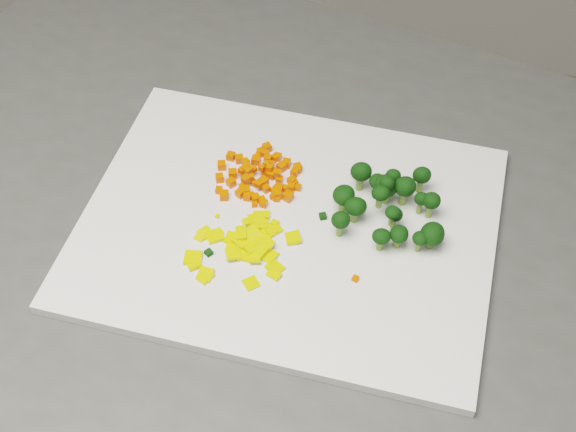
# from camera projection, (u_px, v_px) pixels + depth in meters

# --- Properties ---
(counter_block) EXTENTS (1.13, 0.96, 0.90)m
(counter_block) POSITION_uv_depth(u_px,v_px,m) (291.00, 418.00, 1.15)
(counter_block) COLOR #42423F
(counter_block) RESTS_ON ground
(cutting_board) EXTENTS (0.43, 0.36, 0.01)m
(cutting_board) POSITION_uv_depth(u_px,v_px,m) (288.00, 226.00, 0.79)
(cutting_board) COLOR white
(cutting_board) RESTS_ON counter_block
(carrot_pile) EXTENTS (0.09, 0.09, 0.02)m
(carrot_pile) POSITION_uv_depth(u_px,v_px,m) (258.00, 170.00, 0.81)
(carrot_pile) COLOR #EE4402
(carrot_pile) RESTS_ON cutting_board
(pepper_pile) EXTENTS (0.10, 0.10, 0.01)m
(pepper_pile) POSITION_uv_depth(u_px,v_px,m) (244.00, 246.00, 0.75)
(pepper_pile) COLOR yellow
(pepper_pile) RESTS_ON cutting_board
(broccoli_pile) EXTENTS (0.11, 0.11, 0.05)m
(broccoli_pile) POSITION_uv_depth(u_px,v_px,m) (390.00, 201.00, 0.77)
(broccoli_pile) COLOR black
(broccoli_pile) RESTS_ON cutting_board
(carrot_cube_0) EXTENTS (0.01, 0.01, 0.01)m
(carrot_cube_0) POSITION_uv_depth(u_px,v_px,m) (264.00, 204.00, 0.79)
(carrot_cube_0) COLOR #EE4402
(carrot_cube_0) RESTS_ON carrot_pile
(carrot_cube_1) EXTENTS (0.01, 0.01, 0.01)m
(carrot_cube_1) POSITION_uv_depth(u_px,v_px,m) (281.00, 167.00, 0.83)
(carrot_cube_1) COLOR #EE4402
(carrot_cube_1) RESTS_ON carrot_pile
(carrot_cube_2) EXTENTS (0.01, 0.01, 0.01)m
(carrot_cube_2) POSITION_uv_depth(u_px,v_px,m) (240.00, 193.00, 0.80)
(carrot_cube_2) COLOR #EE4402
(carrot_cube_2) RESTS_ON carrot_pile
(carrot_cube_3) EXTENTS (0.01, 0.01, 0.01)m
(carrot_cube_3) POSITION_uv_depth(u_px,v_px,m) (278.00, 173.00, 0.81)
(carrot_cube_3) COLOR #EE4402
(carrot_cube_3) RESTS_ON carrot_pile
(carrot_cube_4) EXTENTS (0.01, 0.01, 0.01)m
(carrot_cube_4) POSITION_uv_depth(u_px,v_px,m) (264.00, 173.00, 0.82)
(carrot_cube_4) COLOR #EE4402
(carrot_cube_4) RESTS_ON carrot_pile
(carrot_cube_5) EXTENTS (0.01, 0.01, 0.01)m
(carrot_cube_5) POSITION_uv_depth(u_px,v_px,m) (224.00, 196.00, 0.80)
(carrot_cube_5) COLOR #EE4402
(carrot_cube_5) RESTS_ON carrot_pile
(carrot_cube_6) EXTENTS (0.01, 0.01, 0.01)m
(carrot_cube_6) POSITION_uv_depth(u_px,v_px,m) (274.00, 197.00, 0.80)
(carrot_cube_6) COLOR #EE4402
(carrot_cube_6) RESTS_ON carrot_pile
(carrot_cube_7) EXTENTS (0.01, 0.01, 0.01)m
(carrot_cube_7) POSITION_uv_depth(u_px,v_px,m) (251.00, 177.00, 0.81)
(carrot_cube_7) COLOR #EE4402
(carrot_cube_7) RESTS_ON carrot_pile
(carrot_cube_8) EXTENTS (0.01, 0.01, 0.01)m
(carrot_cube_8) POSITION_uv_depth(u_px,v_px,m) (243.00, 186.00, 0.81)
(carrot_cube_8) COLOR #EE4402
(carrot_cube_8) RESTS_ON carrot_pile
(carrot_cube_9) EXTENTS (0.01, 0.01, 0.01)m
(carrot_cube_9) POSITION_uv_depth(u_px,v_px,m) (247.00, 197.00, 0.80)
(carrot_cube_9) COLOR #EE4402
(carrot_cube_9) RESTS_ON carrot_pile
(carrot_cube_10) EXTENTS (0.01, 0.01, 0.01)m
(carrot_cube_10) POSITION_uv_depth(u_px,v_px,m) (277.00, 199.00, 0.80)
(carrot_cube_10) COLOR #EE4402
(carrot_cube_10) RESTS_ON carrot_pile
(carrot_cube_11) EXTENTS (0.01, 0.01, 0.01)m
(carrot_cube_11) POSITION_uv_depth(u_px,v_px,m) (266.00, 164.00, 0.82)
(carrot_cube_11) COLOR #EE4402
(carrot_cube_11) RESTS_ON carrot_pile
(carrot_cube_12) EXTENTS (0.01, 0.01, 0.01)m
(carrot_cube_12) POSITION_uv_depth(u_px,v_px,m) (294.00, 172.00, 0.82)
(carrot_cube_12) COLOR #EE4402
(carrot_cube_12) RESTS_ON carrot_pile
(carrot_cube_13) EXTENTS (0.01, 0.01, 0.01)m
(carrot_cube_13) POSITION_uv_depth(u_px,v_px,m) (255.00, 183.00, 0.81)
(carrot_cube_13) COLOR #EE4402
(carrot_cube_13) RESTS_ON carrot_pile
(carrot_cube_14) EXTENTS (0.01, 0.01, 0.01)m
(carrot_cube_14) POSITION_uv_depth(u_px,v_px,m) (242.00, 170.00, 0.82)
(carrot_cube_14) COLOR #EE4402
(carrot_cube_14) RESTS_ON carrot_pile
(carrot_cube_15) EXTENTS (0.01, 0.01, 0.01)m
(carrot_cube_15) POSITION_uv_depth(u_px,v_px,m) (286.00, 163.00, 0.83)
(carrot_cube_15) COLOR #EE4402
(carrot_cube_15) RESTS_ON carrot_pile
(carrot_cube_16) EXTENTS (0.01, 0.01, 0.01)m
(carrot_cube_16) POSITION_uv_depth(u_px,v_px,m) (278.00, 193.00, 0.80)
(carrot_cube_16) COLOR #EE4402
(carrot_cube_16) RESTS_ON carrot_pile
(carrot_cube_17) EXTENTS (0.01, 0.01, 0.01)m
(carrot_cube_17) POSITION_uv_depth(u_px,v_px,m) (259.00, 185.00, 0.80)
(carrot_cube_17) COLOR #EE4402
(carrot_cube_17) RESTS_ON carrot_pile
(carrot_cube_18) EXTENTS (0.01, 0.01, 0.01)m
(carrot_cube_18) POSITION_uv_depth(u_px,v_px,m) (246.00, 191.00, 0.80)
(carrot_cube_18) COLOR #EE4402
(carrot_cube_18) RESTS_ON carrot_pile
(carrot_cube_19) EXTENTS (0.01, 0.01, 0.01)m
(carrot_cube_19) POSITION_uv_depth(u_px,v_px,m) (274.00, 192.00, 0.80)
(carrot_cube_19) COLOR #EE4402
(carrot_cube_19) RESTS_ON carrot_pile
(carrot_cube_20) EXTENTS (0.01, 0.01, 0.01)m
(carrot_cube_20) POSITION_uv_depth(u_px,v_px,m) (231.00, 183.00, 0.81)
(carrot_cube_20) COLOR #EE4402
(carrot_cube_20) RESTS_ON carrot_pile
(carrot_cube_21) EXTENTS (0.01, 0.01, 0.01)m
(carrot_cube_21) POSITION_uv_depth(u_px,v_px,m) (246.00, 179.00, 0.81)
(carrot_cube_21) COLOR #EE4402
(carrot_cube_21) RESTS_ON carrot_pile
(carrot_cube_22) EXTENTS (0.01, 0.01, 0.01)m
(carrot_cube_22) POSITION_uv_depth(u_px,v_px,m) (261.00, 152.00, 0.84)
(carrot_cube_22) COLOR #EE4402
(carrot_cube_22) RESTS_ON carrot_pile
(carrot_cube_23) EXTENTS (0.01, 0.01, 0.01)m
(carrot_cube_23) POSITION_uv_depth(u_px,v_px,m) (242.00, 188.00, 0.81)
(carrot_cube_23) COLOR #EE4402
(carrot_cube_23) RESTS_ON carrot_pile
(carrot_cube_24) EXTENTS (0.01, 0.01, 0.01)m
(carrot_cube_24) POSITION_uv_depth(u_px,v_px,m) (271.00, 164.00, 0.83)
(carrot_cube_24) COLOR #EE4402
(carrot_cube_24) RESTS_ON carrot_pile
(carrot_cube_25) EXTENTS (0.01, 0.01, 0.01)m
(carrot_cube_25) POSITION_uv_depth(u_px,v_px,m) (220.00, 178.00, 0.82)
(carrot_cube_25) COLOR #EE4402
(carrot_cube_25) RESTS_ON carrot_pile
(carrot_cube_26) EXTENTS (0.01, 0.01, 0.01)m
(carrot_cube_26) POSITION_uv_depth(u_px,v_px,m) (278.00, 157.00, 0.84)
(carrot_cube_26) COLOR #EE4402
(carrot_cube_26) RESTS_ON carrot_pile
(carrot_cube_27) EXTENTS (0.01, 0.01, 0.01)m
(carrot_cube_27) POSITION_uv_depth(u_px,v_px,m) (267.00, 148.00, 0.84)
(carrot_cube_27) COLOR #EE4402
(carrot_cube_27) RESTS_ON carrot_pile
(carrot_cube_28) EXTENTS (0.01, 0.01, 0.01)m
(carrot_cube_28) POSITION_uv_depth(u_px,v_px,m) (298.00, 167.00, 0.83)
(carrot_cube_28) COLOR #EE4402
(carrot_cube_28) RESTS_ON carrot_pile
(carrot_cube_29) EXTENTS (0.01, 0.01, 0.01)m
(carrot_cube_29) POSITION_uv_depth(u_px,v_px,m) (298.00, 187.00, 0.81)
(carrot_cube_29) COLOR #EE4402
(carrot_cube_29) RESTS_ON carrot_pile
(carrot_cube_30) EXTENTS (0.01, 0.01, 0.01)m
(carrot_cube_30) POSITION_uv_depth(u_px,v_px,m) (219.00, 190.00, 0.81)
(carrot_cube_30) COLOR #EE4402
(carrot_cube_30) RESTS_ON carrot_pile
(carrot_cube_31) EXTENTS (0.01, 0.01, 0.01)m
(carrot_cube_31) POSITION_uv_depth(u_px,v_px,m) (277.00, 194.00, 0.80)
(carrot_cube_31) COLOR #EE4402
(carrot_cube_31) RESTS_ON carrot_pile
(carrot_cube_32) EXTENTS (0.01, 0.01, 0.01)m
(carrot_cube_32) POSITION_uv_depth(u_px,v_px,m) (270.00, 168.00, 0.82)
(carrot_cube_32) COLOR #EE4402
(carrot_cube_32) RESTS_ON carrot_pile
(carrot_cube_33) EXTENTS (0.01, 0.01, 0.01)m
(carrot_cube_33) POSITION_uv_depth(u_px,v_px,m) (263.00, 182.00, 0.81)
(carrot_cube_33) COLOR #EE4402
(carrot_cube_33) RESTS_ON carrot_pile
(carrot_cube_34) EXTENTS (0.01, 0.01, 0.01)m
(carrot_cube_34) POSITION_uv_depth(u_px,v_px,m) (276.00, 173.00, 0.82)
(carrot_cube_34) COLOR #EE4402
(carrot_cube_34) RESTS_ON carrot_pile
(carrot_cube_35) EXTENTS (0.01, 0.01, 0.01)m
(carrot_cube_35) POSITION_uv_depth(u_px,v_px,m) (246.00, 169.00, 0.82)
(carrot_cube_35) COLOR #EE4402
(carrot_cube_35) RESTS_ON carrot_pile
(carrot_cube_36) EXTENTS (0.01, 0.01, 0.01)m
(carrot_cube_36) POSITION_uv_depth(u_px,v_px,m) (256.00, 160.00, 0.83)
(carrot_cube_36) COLOR #EE4402
(carrot_cube_36) RESTS_ON carrot_pile
(carrot_cube_37) EXTENTS (0.01, 0.01, 0.01)m
(carrot_cube_37) POSITION_uv_depth(u_px,v_px,m) (233.00, 174.00, 0.82)
(carrot_cube_37) COLOR #EE4402
(carrot_cube_37) RESTS_ON carrot_pile
(carrot_cube_38) EXTENTS (0.01, 0.01, 0.01)m
(carrot_cube_38) POSITION_uv_depth(u_px,v_px,m) (254.00, 169.00, 0.82)
(carrot_cube_38) COLOR #EE4402
(carrot_cube_38) RESTS_ON carrot_pile
(carrot_cube_39) EXTENTS (0.01, 0.01, 0.01)m
(carrot_cube_39) POSITION_uv_depth(u_px,v_px,m) (222.00, 165.00, 0.83)
(carrot_cube_39) COLOR #EE4402
(carrot_cube_39) RESTS_ON carrot_pile
(carrot_cube_40) EXTENTS (0.01, 0.01, 0.01)m
(carrot_cube_40) POSITION_uv_depth(u_px,v_px,m) (268.00, 167.00, 0.83)
(carrot_cube_40) COLOR #EE4402
(carrot_cube_40) RESTS_ON carrot_pile
(carrot_cube_41) EXTENTS (0.01, 0.01, 0.01)m
(carrot_cube_41) POSITION_uv_depth(u_px,v_px,m) (297.00, 169.00, 0.82)
(carrot_cube_41) COLOR #EE4402
(carrot_cube_41) RESTS_ON carrot_pile
(carrot_cube_42) EXTENTS (0.01, 0.01, 0.01)m
(carrot_cube_42) POSITION_uv_depth(u_px,v_px,m) (225.00, 194.00, 0.80)
(carrot_cube_42) COLOR #EE4402
(carrot_cube_42) RESTS_ON carrot_pile
(carrot_cube_43) EXTENTS (0.01, 0.01, 0.01)m
(carrot_cube_43) POSITION_uv_depth(u_px,v_px,m) (258.00, 155.00, 0.84)
(carrot_cube_43) COLOR #EE4402
(carrot_cube_43) RESTS_ON carrot_pile
(carrot_cube_44) EXTENTS (0.01, 0.01, 0.01)m
(carrot_cube_44) POSITION_uv_depth(u_px,v_px,m) (262.00, 200.00, 0.80)
(carrot_cube_44) COLOR #EE4402
(carrot_cube_44) RESTS_ON carrot_pile
(carrot_cube_45) EXTENTS (0.01, 0.01, 0.01)m
(carrot_cube_45) POSITION_uv_depth(u_px,v_px,m) (275.00, 158.00, 0.84)
(carrot_cube_45) COLOR #EE4402
(carrot_cube_45) RESTS_ON carrot_pile
(carrot_cube_46) EXTENTS (0.01, 0.01, 0.01)m
(carrot_cube_46) POSITION_uv_depth(u_px,v_px,m) (262.00, 168.00, 0.82)
(carrot_cube_46) COLOR #EE4402
(carrot_cube_46) RESTS_ON carrot_pile
(carrot_cube_47) EXTENTS (0.01, 0.01, 0.01)m
(carrot_cube_47) POSITION_uv_depth(u_px,v_px,m) (247.00, 166.00, 0.82)
(carrot_cube_47) COLOR #EE4402
(carrot_cube_47) RESTS_ON carrot_pile
(carrot_cube_48) EXTENTS (0.01, 0.01, 0.01)m
(carrot_cube_48) POSITION_uv_depth(u_px,v_px,m) (256.00, 199.00, 0.80)
(carrot_cube_48) COLOR #EE4402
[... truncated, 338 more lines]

